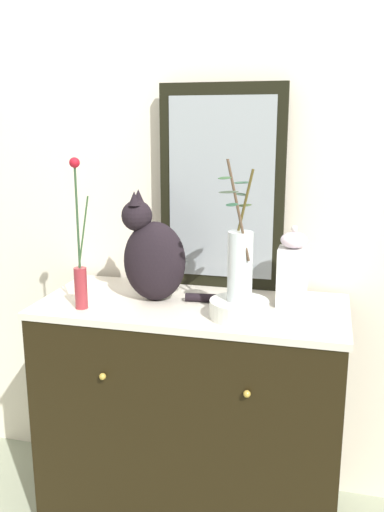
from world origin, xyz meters
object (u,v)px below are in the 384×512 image
object	(u,v)px
mirror_leaning	(221,189)
cat_sitting	(153,256)
jar_lidded_porcelain	(293,270)
sideboard	(192,413)
vase_glass_clear	(240,262)
bowl_porcelain	(239,309)
vase_slim_green	(80,269)

from	to	relation	value
mirror_leaning	cat_sitting	world-z (taller)	mirror_leaning
jar_lidded_porcelain	sideboard	bearing A→B (deg)	-168.24
mirror_leaning	cat_sitting	distance (m)	0.39
mirror_leaning	vase_glass_clear	xyz separation A→B (m)	(0.13, -0.34, -0.20)
cat_sitting	vase_glass_clear	size ratio (longest dim) A/B	0.91
sideboard	vase_glass_clear	world-z (taller)	vase_glass_clear
sideboard	mirror_leaning	world-z (taller)	mirror_leaning
sideboard	vase_glass_clear	distance (m)	0.69
bowl_porcelain	vase_glass_clear	size ratio (longest dim) A/B	0.43
mirror_leaning	jar_lidded_porcelain	world-z (taller)	mirror_leaning
mirror_leaning	jar_lidded_porcelain	size ratio (longest dim) A/B	2.70
sideboard	vase_glass_clear	xyz separation A→B (m)	(0.19, -0.11, 0.65)
sideboard	bowl_porcelain	world-z (taller)	bowl_porcelain
vase_slim_green	vase_glass_clear	distance (m)	0.57
sideboard	jar_lidded_porcelain	xyz separation A→B (m)	(0.36, 0.07, 0.58)
mirror_leaning	cat_sitting	bearing A→B (deg)	-132.16
sideboard	cat_sitting	distance (m)	0.64
mirror_leaning	jar_lidded_porcelain	bearing A→B (deg)	-28.49
vase_slim_green	vase_glass_clear	xyz separation A→B (m)	(0.56, 0.04, 0.05)
vase_glass_clear	mirror_leaning	bearing A→B (deg)	111.20
cat_sitting	bowl_porcelain	distance (m)	0.39
bowl_porcelain	vase_glass_clear	xyz separation A→B (m)	(-0.00, -0.00, 0.17)
cat_sitting	jar_lidded_porcelain	world-z (taller)	cat_sitting
mirror_leaning	bowl_porcelain	bearing A→B (deg)	-68.64
cat_sitting	jar_lidded_porcelain	xyz separation A→B (m)	(0.51, 0.07, -0.04)
vase_glass_clear	jar_lidded_porcelain	size ratio (longest dim) A/B	1.61
sideboard	bowl_porcelain	bearing A→B (deg)	-29.08
cat_sitting	vase_slim_green	distance (m)	0.27
vase_slim_green	sideboard	bearing A→B (deg)	22.02
sideboard	cat_sitting	size ratio (longest dim) A/B	2.62
vase_slim_green	mirror_leaning	bearing A→B (deg)	41.91
vase_slim_green	bowl_porcelain	xyz separation A→B (m)	(0.56, 0.04, -0.12)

